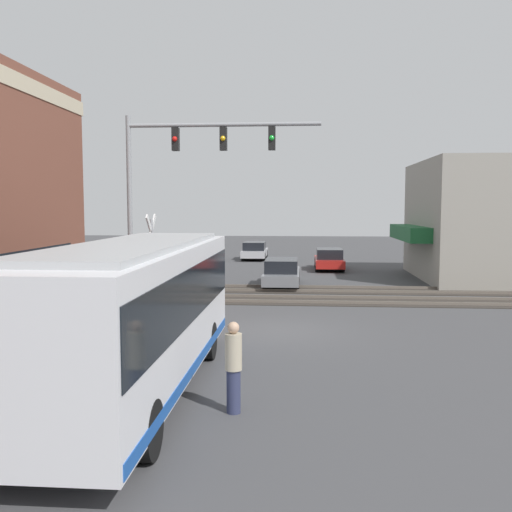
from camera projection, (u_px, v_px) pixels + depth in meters
ground_plane at (277, 330)px, 18.90m from camera, size 120.00×120.00×0.00m
shop_building at (500, 221)px, 31.97m from camera, size 9.80×10.06×6.64m
city_bus at (136, 311)px, 12.43m from camera, size 10.16×2.59×3.33m
traffic_signal_gantry at (184, 166)px, 22.63m from camera, size 0.42×7.75×7.70m
crossing_signal at (151, 252)px, 22.65m from camera, size 1.41×1.18×3.81m
rail_track_near at (283, 300)px, 24.86m from camera, size 2.60×60.00×0.15m
rail_track_far at (285, 289)px, 28.03m from camera, size 2.60×60.00×0.15m
parked_car_grey at (282, 273)px, 29.33m from camera, size 4.89×1.82×1.42m
parked_car_red at (329, 260)px, 36.91m from camera, size 4.40×1.82×1.38m
parked_car_silver at (255, 251)px, 44.11m from camera, size 4.50×1.82×1.37m
pedestrian_near_bus at (233, 366)px, 11.29m from camera, size 0.34×0.34×1.84m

